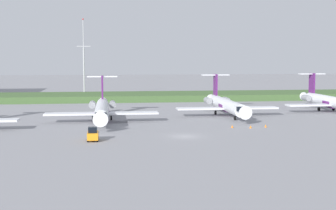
{
  "coord_description": "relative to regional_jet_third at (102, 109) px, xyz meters",
  "views": [
    {
      "loc": [
        -12.32,
        -75.5,
        13.12
      ],
      "look_at": [
        0.0,
        22.33,
        3.0
      ],
      "focal_mm": 49.68,
      "sensor_mm": 36.0,
      "label": 1
    }
  ],
  "objects": [
    {
      "name": "ground_plane",
      "position": [
        13.98,
        9.74,
        -2.54
      ],
      "size": [
        500.0,
        500.0,
        0.0
      ],
      "primitive_type": "plane",
      "color": "gray"
    },
    {
      "name": "grass_berm",
      "position": [
        13.98,
        48.49,
        -1.57
      ],
      "size": [
        320.0,
        20.0,
        1.92
      ],
      "primitive_type": "cube",
      "color": "#426033",
      "rests_on": "ground"
    },
    {
      "name": "regional_jet_third",
      "position": [
        0.0,
        0.0,
        0.0
      ],
      "size": [
        22.81,
        31.0,
        9.0
      ],
      "color": "silver",
      "rests_on": "ground"
    },
    {
      "name": "regional_jet_fourth",
      "position": [
        27.69,
        6.39,
        0.0
      ],
      "size": [
        22.81,
        31.0,
        9.0
      ],
      "color": "silver",
      "rests_on": "ground"
    },
    {
      "name": "regional_jet_fifth",
      "position": [
        54.71,
        10.61,
        0.0
      ],
      "size": [
        22.81,
        31.0,
        9.0
      ],
      "color": "silver",
      "rests_on": "ground"
    },
    {
      "name": "antenna_mast",
      "position": [
        -6.56,
        57.37,
        8.04
      ],
      "size": [
        4.4,
        0.5,
        25.59
      ],
      "color": "#B2B2B7",
      "rests_on": "ground"
    },
    {
      "name": "baggage_tug",
      "position": [
        -1.08,
        -22.61,
        -1.53
      ],
      "size": [
        1.72,
        3.2,
        2.3
      ],
      "color": "orange",
      "rests_on": "ground"
    },
    {
      "name": "safety_cone_front_marker",
      "position": [
        24.34,
        -11.93,
        -2.26
      ],
      "size": [
        0.44,
        0.44,
        0.55
      ],
      "primitive_type": "cone",
      "color": "orange",
      "rests_on": "ground"
    },
    {
      "name": "safety_cone_mid_marker",
      "position": [
        27.61,
        -12.86,
        -2.26
      ],
      "size": [
        0.44,
        0.44,
        0.55
      ],
      "primitive_type": "cone",
      "color": "orange",
      "rests_on": "ground"
    },
    {
      "name": "safety_cone_rear_marker",
      "position": [
        30.75,
        -12.14,
        -2.26
      ],
      "size": [
        0.44,
        0.44,
        0.55
      ],
      "primitive_type": "cone",
      "color": "orange",
      "rests_on": "ground"
    }
  ]
}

